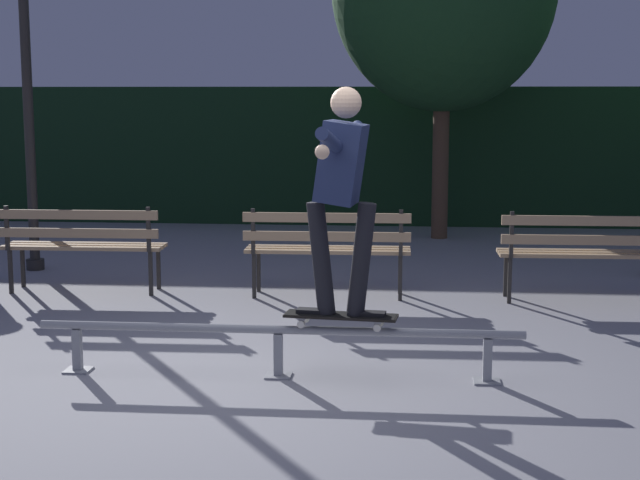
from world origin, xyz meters
name	(u,v)px	position (x,y,z in m)	size (l,w,h in m)	color
ground_plane	(274,386)	(0.00, 0.00, 0.00)	(90.00, 90.00, 0.00)	gray
hedge_backdrop	(351,154)	(0.00, 8.60, 1.03)	(24.00, 1.20, 2.06)	black
grind_rail	(278,338)	(0.00, 0.23, 0.28)	(3.41, 0.18, 0.37)	gray
skateboard	(341,316)	(0.44, 0.23, 0.44)	(0.80, 0.28, 0.09)	black
skateboarder	(342,181)	(0.44, 0.23, 1.38)	(0.63, 1.40, 1.56)	black
park_bench_leftmost	(82,240)	(-2.32, 2.87, 0.54)	(1.61, 0.44, 0.88)	#282623
park_bench_left_center	(327,243)	(0.12, 2.87, 0.54)	(1.61, 0.44, 0.88)	#282623
park_bench_right_center	(585,247)	(2.56, 2.87, 0.54)	(1.61, 0.44, 0.88)	#282623
lamp_post_left	(25,45)	(-3.28, 4.06, 2.48)	(0.32, 0.32, 3.90)	#282623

